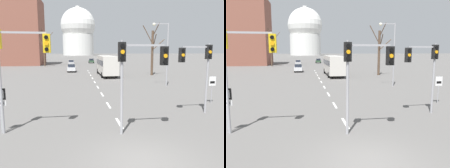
{
  "view_description": "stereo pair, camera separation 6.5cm",
  "coord_description": "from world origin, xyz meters",
  "views": [
    {
      "loc": [
        -2.46,
        -7.62,
        4.28
      ],
      "look_at": [
        -0.35,
        5.39,
        2.3
      ],
      "focal_mm": 35.0,
      "sensor_mm": 36.0,
      "label": 1
    },
    {
      "loc": [
        -2.39,
        -7.63,
        4.28
      ],
      "look_at": [
        -0.35,
        5.39,
        2.3
      ],
      "focal_mm": 35.0,
      "sensor_mm": 36.0,
      "label": 2
    }
  ],
  "objects": [
    {
      "name": "bare_tree_right_near",
      "position": [
        11.03,
        30.18,
        4.43
      ],
      "size": [
        4.31,
        4.39,
        9.16
      ],
      "color": "brown",
      "rests_on": "ground_plane"
    },
    {
      "name": "apartment_block_left",
      "position": [
        -22.09,
        66.27,
        10.23
      ],
      "size": [
        18.0,
        14.0,
        20.46
      ],
      "primitive_type": "cube",
      "color": "brown",
      "rests_on": "ground_plane"
    },
    {
      "name": "lane_stripe_1",
      "position": [
        0.0,
        9.25,
        0.0
      ],
      "size": [
        0.16,
        2.0,
        0.01
      ],
      "primitive_type": "cube",
      "color": "silver",
      "rests_on": "ground_plane"
    },
    {
      "name": "sedan_mid_centre",
      "position": [
        -3.51,
        38.99,
        0.83
      ],
      "size": [
        1.73,
        4.22,
        1.67
      ],
      "color": "silver",
      "rests_on": "ground_plane"
    },
    {
      "name": "lane_stripe_7",
      "position": [
        0.0,
        36.25,
        0.0
      ],
      "size": [
        0.16,
        2.0,
        0.01
      ],
      "primitive_type": "cube",
      "color": "silver",
      "rests_on": "ground_plane"
    },
    {
      "name": "lane_stripe_4",
      "position": [
        0.0,
        22.75,
        0.0
      ],
      "size": [
        0.16,
        2.0,
        0.01
      ],
      "primitive_type": "cube",
      "color": "silver",
      "rests_on": "ground_plane"
    },
    {
      "name": "traffic_signal_near_left",
      "position": [
        -5.51,
        4.12,
        4.16
      ],
      "size": [
        2.74,
        0.34,
        5.46
      ],
      "color": "#9E9EA3",
      "rests_on": "ground_plane"
    },
    {
      "name": "street_lamp_right",
      "position": [
        8.03,
        17.55,
        4.7
      ],
      "size": [
        2.05,
        0.36,
        7.59
      ],
      "color": "#9E9EA3",
      "rests_on": "ground_plane"
    },
    {
      "name": "lane_stripe_3",
      "position": [
        0.0,
        18.25,
        0.0
      ],
      "size": [
        0.16,
        2.0,
        0.01
      ],
      "primitive_type": "cube",
      "color": "silver",
      "rests_on": "ground_plane"
    },
    {
      "name": "traffic_signal_near_right",
      "position": [
        5.68,
        5.99,
        3.66
      ],
      "size": [
        2.28,
        0.34,
        4.82
      ],
      "color": "#9E9EA3",
      "rests_on": "ground_plane"
    },
    {
      "name": "traffic_signal_centre_tall",
      "position": [
        0.56,
        3.05,
        3.68
      ],
      "size": [
        2.57,
        0.34,
        4.83
      ],
      "color": "#9E9EA3",
      "rests_on": "ground_plane"
    },
    {
      "name": "lane_stripe_0",
      "position": [
        0.0,
        4.75,
        0.0
      ],
      "size": [
        0.16,
        2.0,
        0.01
      ],
      "primitive_type": "cube",
      "color": "silver",
      "rests_on": "ground_plane"
    },
    {
      "name": "sedan_far_left",
      "position": [
        -4.12,
        63.87,
        0.79
      ],
      "size": [
        1.81,
        4.31,
        1.53
      ],
      "color": "#B7B7BC",
      "rests_on": "ground_plane"
    },
    {
      "name": "lane_stripe_2",
      "position": [
        0.0,
        13.75,
        0.0
      ],
      "size": [
        0.16,
        2.0,
        0.01
      ],
      "primitive_type": "cube",
      "color": "silver",
      "rests_on": "ground_plane"
    },
    {
      "name": "speed_limit_sign",
      "position": [
        8.52,
        8.55,
        1.55
      ],
      "size": [
        0.6,
        0.08,
        2.29
      ],
      "color": "#9E9EA3",
      "rests_on": "ground_plane"
    },
    {
      "name": "lane_stripe_5",
      "position": [
        0.0,
        27.25,
        0.0
      ],
      "size": [
        0.16,
        2.0,
        0.01
      ],
      "primitive_type": "cube",
      "color": "silver",
      "rests_on": "ground_plane"
    },
    {
      "name": "lane_stripe_8",
      "position": [
        0.0,
        40.75,
        0.0
      ],
      "size": [
        0.16,
        2.0,
        0.01
      ],
      "primitive_type": "cube",
      "color": "silver",
      "rests_on": "ground_plane"
    },
    {
      "name": "lane_stripe_6",
      "position": [
        0.0,
        31.75,
        0.0
      ],
      "size": [
        0.16,
        2.0,
        0.01
      ],
      "primitive_type": "cube",
      "color": "silver",
      "rests_on": "ground_plane"
    },
    {
      "name": "route_sign_post",
      "position": [
        -6.44,
        4.25,
        1.66
      ],
      "size": [
        0.6,
        0.08,
        2.43
      ],
      "color": "#9E9EA3",
      "rests_on": "ground_plane"
    },
    {
      "name": "sedan_near_right",
      "position": [
        2.91,
        73.05,
        0.83
      ],
      "size": [
        1.87,
        4.11,
        1.63
      ],
      "color": "#2D4C33",
      "rests_on": "ground_plane"
    },
    {
      "name": "city_bus",
      "position": [
        2.78,
        30.75,
        2.05
      ],
      "size": [
        2.66,
        10.8,
        3.48
      ],
      "color": "beige",
      "rests_on": "ground_plane"
    },
    {
      "name": "capitol_dome",
      "position": [
        0.0,
        229.44,
        24.61
      ],
      "size": [
        35.77,
        35.77,
        50.53
      ],
      "color": "silver",
      "rests_on": "ground_plane"
    },
    {
      "name": "sedan_near_left",
      "position": [
        5.08,
        52.82,
        0.78
      ],
      "size": [
        1.89,
        4.51,
        1.55
      ],
      "color": "slate",
      "rests_on": "ground_plane"
    },
    {
      "name": "ground_plane",
      "position": [
        0.0,
        0.0,
        0.0
      ],
      "size": [
        800.0,
        800.0,
        0.0
      ],
      "primitive_type": "plane",
      "color": "#5E5B59"
    },
    {
      "name": "bare_tree_left_near",
      "position": [
        -11.45,
        57.63,
        5.05
      ],
      "size": [
        4.02,
        4.39,
        10.62
      ],
      "color": "brown",
      "rests_on": "ground_plane"
    }
  ]
}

